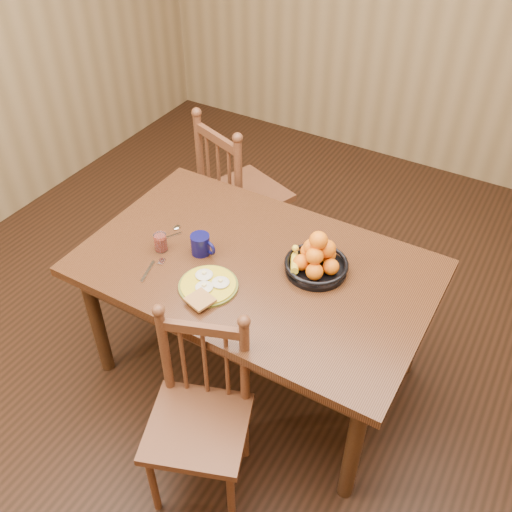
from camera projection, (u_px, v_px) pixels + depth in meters
The scene contains 10 objects.
room at pixel (256, 149), 2.23m from camera, with size 4.52×5.02×2.72m.
dining_table at pixel (256, 278), 2.67m from camera, with size 1.60×1.00×0.75m.
chair_far at pixel (240, 194), 3.51m from camera, with size 0.58×0.57×1.01m.
chair_near at pixel (200, 417), 2.36m from camera, with size 0.52×0.51×0.90m.
breakfast_plate at pixel (208, 286), 2.49m from camera, with size 0.26×0.30×0.04m.
fork at pixel (152, 268), 2.59m from camera, with size 0.06×0.18×0.00m.
spoon at pixel (174, 230), 2.80m from camera, with size 0.07×0.15×0.01m.
coffee_mug at pixel (201, 244), 2.65m from camera, with size 0.13×0.09×0.10m.
juice_glass at pixel (161, 243), 2.67m from camera, with size 0.06×0.06×0.09m.
fruit_bowl at pixel (316, 260), 2.54m from camera, with size 0.29×0.29×0.22m.
Camera 1 is at (0.99, -1.69, 2.48)m, focal length 40.00 mm.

